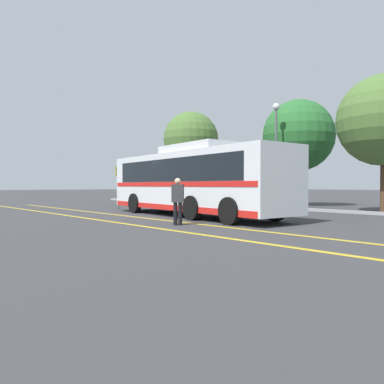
{
  "coord_description": "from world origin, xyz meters",
  "views": [
    {
      "loc": [
        13.11,
        -11.52,
        1.41
      ],
      "look_at": [
        0.36,
        -0.04,
        1.11
      ],
      "focal_mm": 35.0,
      "sensor_mm": 36.0,
      "label": 1
    }
  ],
  "objects_px": {
    "parked_car_1": "(222,196)",
    "tree_1": "(384,120)",
    "transit_bus": "(192,180)",
    "tree_0": "(191,140)",
    "pedestrian_0": "(178,198)",
    "bus_stop_sign": "(119,182)",
    "parked_car_0": "(157,194)",
    "tree_2": "(298,136)",
    "street_lamp": "(276,138)"
  },
  "relations": [
    {
      "from": "parked_car_1",
      "to": "tree_1",
      "type": "relative_size",
      "value": 0.64
    },
    {
      "from": "transit_bus",
      "to": "tree_0",
      "type": "bearing_deg",
      "value": 54.49
    },
    {
      "from": "pedestrian_0",
      "to": "bus_stop_sign",
      "type": "bearing_deg",
      "value": -59.82
    },
    {
      "from": "transit_bus",
      "to": "bus_stop_sign",
      "type": "distance_m",
      "value": 6.56
    },
    {
      "from": "transit_bus",
      "to": "parked_car_0",
      "type": "bearing_deg",
      "value": 66.98
    },
    {
      "from": "bus_stop_sign",
      "to": "parked_car_0",
      "type": "bearing_deg",
      "value": 40.52
    },
    {
      "from": "parked_car_1",
      "to": "tree_2",
      "type": "bearing_deg",
      "value": -18.27
    },
    {
      "from": "transit_bus",
      "to": "tree_1",
      "type": "relative_size",
      "value": 1.61
    },
    {
      "from": "bus_stop_sign",
      "to": "transit_bus",
      "type": "bearing_deg",
      "value": -84.45
    },
    {
      "from": "street_lamp",
      "to": "parked_car_1",
      "type": "bearing_deg",
      "value": -135.91
    },
    {
      "from": "parked_car_1",
      "to": "bus_stop_sign",
      "type": "height_order",
      "value": "bus_stop_sign"
    },
    {
      "from": "parked_car_0",
      "to": "tree_2",
      "type": "relative_size",
      "value": 0.66
    },
    {
      "from": "transit_bus",
      "to": "street_lamp",
      "type": "xyz_separation_m",
      "value": [
        -1.07,
        7.99,
        2.68
      ]
    },
    {
      "from": "parked_car_0",
      "to": "tree_1",
      "type": "bearing_deg",
      "value": 99.03
    },
    {
      "from": "bus_stop_sign",
      "to": "tree_2",
      "type": "height_order",
      "value": "tree_2"
    },
    {
      "from": "parked_car_0",
      "to": "street_lamp",
      "type": "distance_m",
      "value": 10.36
    },
    {
      "from": "bus_stop_sign",
      "to": "tree_1",
      "type": "relative_size",
      "value": 0.36
    },
    {
      "from": "pedestrian_0",
      "to": "tree_0",
      "type": "bearing_deg",
      "value": -84.54
    },
    {
      "from": "pedestrian_0",
      "to": "bus_stop_sign",
      "type": "distance_m",
      "value": 9.65
    },
    {
      "from": "pedestrian_0",
      "to": "tree_1",
      "type": "xyz_separation_m",
      "value": [
        2.49,
        11.61,
        3.78
      ]
    },
    {
      "from": "parked_car_1",
      "to": "transit_bus",
      "type": "bearing_deg",
      "value": -146.74
    },
    {
      "from": "tree_0",
      "to": "tree_2",
      "type": "bearing_deg",
      "value": 10.16
    },
    {
      "from": "street_lamp",
      "to": "tree_2",
      "type": "height_order",
      "value": "tree_2"
    },
    {
      "from": "parked_car_0",
      "to": "street_lamp",
      "type": "height_order",
      "value": "street_lamp"
    },
    {
      "from": "parked_car_1",
      "to": "pedestrian_0",
      "type": "xyz_separation_m",
      "value": [
        6.06,
        -8.65,
        0.22
      ]
    },
    {
      "from": "parked_car_0",
      "to": "pedestrian_0",
      "type": "relative_size",
      "value": 2.87
    },
    {
      "from": "parked_car_1",
      "to": "tree_0",
      "type": "bearing_deg",
      "value": 63.4
    },
    {
      "from": "parked_car_1",
      "to": "pedestrian_0",
      "type": "relative_size",
      "value": 2.72
    },
    {
      "from": "transit_bus",
      "to": "pedestrian_0",
      "type": "relative_size",
      "value": 6.81
    },
    {
      "from": "street_lamp",
      "to": "tree_0",
      "type": "distance_m",
      "value": 9.83
    },
    {
      "from": "parked_car_1",
      "to": "bus_stop_sign",
      "type": "distance_m",
      "value": 6.44
    },
    {
      "from": "pedestrian_0",
      "to": "street_lamp",
      "type": "relative_size",
      "value": 0.26
    },
    {
      "from": "transit_bus",
      "to": "bus_stop_sign",
      "type": "bearing_deg",
      "value": 95.55
    },
    {
      "from": "parked_car_0",
      "to": "parked_car_1",
      "type": "height_order",
      "value": "parked_car_1"
    },
    {
      "from": "transit_bus",
      "to": "tree_1",
      "type": "distance_m",
      "value": 10.45
    },
    {
      "from": "street_lamp",
      "to": "pedestrian_0",
      "type": "bearing_deg",
      "value": -71.68
    },
    {
      "from": "parked_car_1",
      "to": "bus_stop_sign",
      "type": "bearing_deg",
      "value": 152.8
    },
    {
      "from": "tree_2",
      "to": "tree_1",
      "type": "bearing_deg",
      "value": -21.39
    },
    {
      "from": "parked_car_1",
      "to": "tree_2",
      "type": "height_order",
      "value": "tree_2"
    },
    {
      "from": "transit_bus",
      "to": "tree_2",
      "type": "relative_size",
      "value": 1.56
    },
    {
      "from": "parked_car_0",
      "to": "transit_bus",
      "type": "bearing_deg",
      "value": 59.98
    },
    {
      "from": "parked_car_0",
      "to": "bus_stop_sign",
      "type": "height_order",
      "value": "bus_stop_sign"
    },
    {
      "from": "pedestrian_0",
      "to": "tree_1",
      "type": "bearing_deg",
      "value": -143.39
    },
    {
      "from": "tree_1",
      "to": "tree_2",
      "type": "xyz_separation_m",
      "value": [
        -6.56,
        2.57,
        0.1
      ]
    },
    {
      "from": "transit_bus",
      "to": "parked_car_0",
      "type": "distance_m",
      "value": 12.1
    },
    {
      "from": "bus_stop_sign",
      "to": "tree_1",
      "type": "distance_m",
      "value": 14.76
    },
    {
      "from": "transit_bus",
      "to": "parked_car_1",
      "type": "bearing_deg",
      "value": 37.78
    },
    {
      "from": "transit_bus",
      "to": "parked_car_1",
      "type": "relative_size",
      "value": 2.5
    },
    {
      "from": "street_lamp",
      "to": "tree_1",
      "type": "bearing_deg",
      "value": 5.72
    },
    {
      "from": "transit_bus",
      "to": "bus_stop_sign",
      "type": "relative_size",
      "value": 4.43
    }
  ]
}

